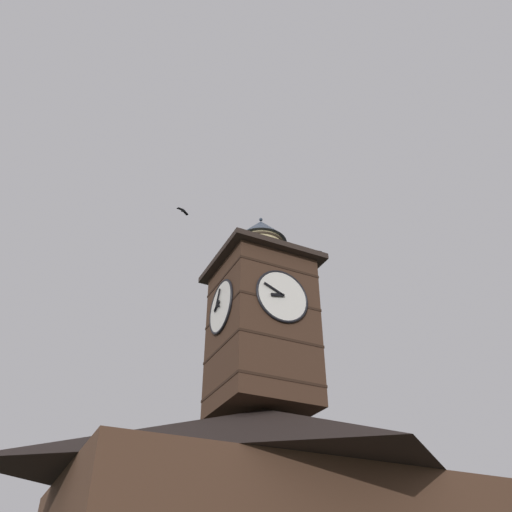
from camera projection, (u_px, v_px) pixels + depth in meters
name	position (u px, v px, depth m)	size (l,w,h in m)	color
clock_tower	(261.00, 319.00, 21.37)	(4.17, 4.17, 9.05)	#422B1E
pine_tree_behind	(232.00, 486.00, 23.17)	(6.40, 6.40, 16.67)	#473323
moon	(251.00, 469.00, 51.89)	(1.45, 1.45, 1.45)	silver
flying_bird_high	(318.00, 255.00, 29.25)	(0.27, 0.63, 0.15)	black
flying_bird_low	(183.00, 211.00, 26.76)	(0.71, 0.45, 0.14)	black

